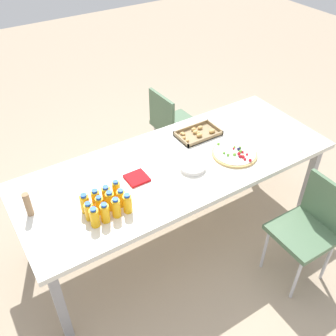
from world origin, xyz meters
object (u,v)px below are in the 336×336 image
(juice_bottle_3, at_px, (128,203))
(juice_bottle_10, at_px, (106,195))
(napkin_stack, at_px, (137,178))
(juice_bottle_11, at_px, (116,190))
(juice_bottle_1, at_px, (105,213))
(snack_tray, at_px, (199,133))
(fruit_pizza, at_px, (235,154))
(juice_bottle_6, at_px, (110,201))
(juice_bottle_2, at_px, (116,208))
(juice_bottle_4, at_px, (89,211))
(chair_far_right, at_px, (171,122))
(juice_bottle_9, at_px, (96,199))
(party_table, at_px, (177,169))
(juice_bottle_7, at_px, (121,198))
(cardboard_tube, at_px, (28,204))
(juice_bottle_0, at_px, (95,217))
(juice_bottle_5, at_px, (100,205))
(chair_near_right, at_px, (311,225))
(juice_bottle_8, at_px, (85,203))
(plate_stack, at_px, (193,167))

(juice_bottle_3, height_order, juice_bottle_10, juice_bottle_3)
(napkin_stack, bearing_deg, juice_bottle_11, -154.10)
(juice_bottle_1, height_order, snack_tray, juice_bottle_1)
(fruit_pizza, bearing_deg, juice_bottle_6, -179.15)
(juice_bottle_2, relative_size, juice_bottle_4, 1.10)
(chair_far_right, distance_m, juice_bottle_11, 1.43)
(juice_bottle_10, bearing_deg, juice_bottle_4, -153.76)
(juice_bottle_4, xyz_separation_m, juice_bottle_11, (0.23, 0.08, 0.01))
(juice_bottle_6, height_order, juice_bottle_9, juice_bottle_6)
(party_table, bearing_deg, juice_bottle_2, -158.42)
(juice_bottle_7, relative_size, fruit_pizza, 0.38)
(cardboard_tube, bearing_deg, juice_bottle_6, -26.67)
(juice_bottle_1, height_order, fruit_pizza, juice_bottle_1)
(juice_bottle_2, bearing_deg, cardboard_tube, 146.29)
(juice_bottle_0, bearing_deg, juice_bottle_11, 33.87)
(juice_bottle_1, height_order, cardboard_tube, cardboard_tube)
(juice_bottle_6, distance_m, juice_bottle_7, 0.08)
(juice_bottle_4, distance_m, napkin_stack, 0.47)
(juice_bottle_9, bearing_deg, party_table, 7.85)
(snack_tray, bearing_deg, juice_bottle_2, -154.52)
(napkin_stack, bearing_deg, fruit_pizza, -11.24)
(juice_bottle_5, height_order, juice_bottle_7, juice_bottle_5)
(party_table, height_order, juice_bottle_0, juice_bottle_0)
(snack_tray, bearing_deg, napkin_stack, -162.57)
(juice_bottle_1, xyz_separation_m, juice_bottle_10, (0.08, 0.15, -0.00))
(juice_bottle_4, bearing_deg, juice_bottle_10, 26.24)
(chair_near_right, relative_size, fruit_pizza, 2.39)
(napkin_stack, bearing_deg, juice_bottle_8, -166.51)
(chair_near_right, relative_size, juice_bottle_3, 5.69)
(juice_bottle_1, bearing_deg, juice_bottle_7, 26.31)
(fruit_pizza, bearing_deg, snack_tray, 100.88)
(chair_near_right, distance_m, juice_bottle_2, 1.39)
(chair_near_right, bearing_deg, juice_bottle_11, 57.83)
(juice_bottle_3, height_order, cardboard_tube, cardboard_tube)
(juice_bottle_1, xyz_separation_m, juice_bottle_11, (0.15, 0.15, 0.00))
(juice_bottle_3, height_order, juice_bottle_4, juice_bottle_3)
(party_table, distance_m, juice_bottle_10, 0.64)
(party_table, relative_size, napkin_stack, 16.12)
(juice_bottle_5, relative_size, plate_stack, 0.72)
(juice_bottle_3, relative_size, napkin_stack, 0.97)
(juice_bottle_9, xyz_separation_m, juice_bottle_11, (0.15, -0.00, 0.00))
(chair_near_right, relative_size, plate_stack, 4.34)
(juice_bottle_1, xyz_separation_m, juice_bottle_5, (0.00, 0.08, -0.00))
(snack_tray, bearing_deg, juice_bottle_0, -157.42)
(party_table, bearing_deg, juice_bottle_3, -155.42)
(juice_bottle_9, bearing_deg, juice_bottle_8, -175.15)
(juice_bottle_8, bearing_deg, juice_bottle_0, -89.59)
(chair_far_right, xyz_separation_m, juice_bottle_4, (-1.27, -1.01, 0.31))
(juice_bottle_3, xyz_separation_m, plate_stack, (0.60, 0.13, -0.05))
(juice_bottle_2, distance_m, juice_bottle_6, 0.08)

